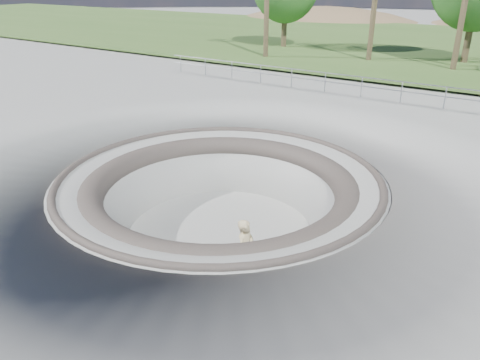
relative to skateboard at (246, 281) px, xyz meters
The scene contains 6 objects.
ground 3.56m from the skateboard, 139.34° to the left, with size 180.00×180.00×0.00m, color gray.
skate_bowl 3.06m from the skateboard, 139.34° to the left, with size 14.00×14.00×4.10m.
grass_strip 36.12m from the skateboard, 93.69° to the left, with size 180.00×36.00×0.12m.
safety_railing 14.40m from the skateboard, 99.41° to the left, with size 25.00×0.06×1.03m.
skateboard is the anchor object (origin of this frame).
skater 0.95m from the skateboard, 126.87° to the left, with size 0.68×0.45×1.87m, color tan.
Camera 1 is at (8.15, -10.80, 5.83)m, focal length 35.00 mm.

